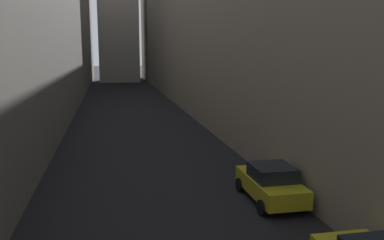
% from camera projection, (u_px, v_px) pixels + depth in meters
% --- Properties ---
extents(ground_plane, '(264.00, 264.00, 0.00)m').
position_uv_depth(ground_plane, '(132.00, 115.00, 39.69)').
color(ground_plane, black).
extents(building_block_left, '(12.68, 108.00, 20.14)m').
position_uv_depth(building_block_left, '(0.00, 9.00, 37.58)').
color(building_block_left, slate).
rests_on(building_block_left, ground).
extents(building_block_right, '(15.62, 108.00, 20.92)m').
position_uv_depth(building_block_right, '(256.00, 10.00, 42.47)').
color(building_block_right, '#756B5B').
rests_on(building_block_right, ground).
extents(parked_car_right_far, '(1.99, 3.99, 1.57)m').
position_uv_depth(parked_car_right_far, '(271.00, 183.00, 16.77)').
color(parked_car_right_far, '#A59919').
rests_on(parked_car_right_far, ground).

